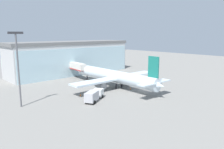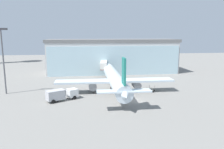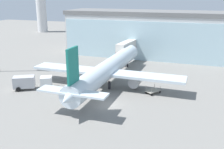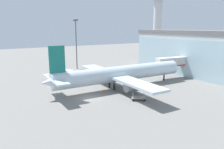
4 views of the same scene
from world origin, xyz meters
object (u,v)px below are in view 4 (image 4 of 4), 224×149
(jet_bridge, at_px, (175,62))
(control_tower, at_px, (158,15))
(apron_light_mast, at_px, (76,40))
(safety_cone_nose, at_px, (102,91))
(baggage_cart, at_px, (139,98))
(catering_truck, at_px, (71,75))
(safety_cone_wingtip, at_px, (90,76))
(airplane, at_px, (119,74))

(jet_bridge, bearing_deg, control_tower, 58.11)
(apron_light_mast, relative_size, safety_cone_nose, 30.39)
(jet_bridge, height_order, baggage_cart, jet_bridge)
(jet_bridge, height_order, apron_light_mast, apron_light_mast)
(control_tower, bearing_deg, baggage_cart, -44.54)
(catering_truck, xyz_separation_m, baggage_cart, (23.13, 5.33, -0.97))
(jet_bridge, bearing_deg, safety_cone_wingtip, 155.83)
(control_tower, bearing_deg, airplane, -48.32)
(safety_cone_wingtip, bearing_deg, control_tower, 123.73)
(control_tower, height_order, safety_cone_wingtip, control_tower)
(apron_light_mast, relative_size, airplane, 0.45)
(control_tower, xyz_separation_m, catering_truck, (43.30, -70.70, -19.75))
(baggage_cart, height_order, safety_cone_nose, baggage_cart)
(jet_bridge, bearing_deg, safety_cone_nose, -167.73)
(airplane, bearing_deg, jet_bridge, 3.81)
(apron_light_mast, distance_m, catering_truck, 18.80)
(catering_truck, bearing_deg, safety_cone_nose, -22.99)
(control_tower, xyz_separation_m, safety_cone_nose, (58.27, -69.15, -20.94))
(control_tower, xyz_separation_m, airplane, (56.76, -63.74, -17.87))
(control_tower, height_order, baggage_cart, control_tower)
(apron_light_mast, distance_m, baggage_cart, 39.17)
(jet_bridge, distance_m, safety_cone_wingtip, 24.67)
(airplane, xyz_separation_m, safety_cone_nose, (1.51, -5.41, -3.07))
(safety_cone_nose, relative_size, safety_cone_wingtip, 1.00)
(control_tower, distance_m, apron_light_mast, 69.94)
(catering_truck, bearing_deg, jet_bridge, 36.28)
(jet_bridge, distance_m, baggage_cart, 24.29)
(control_tower, xyz_separation_m, safety_cone_wingtip, (43.31, -64.88, -20.94))
(jet_bridge, relative_size, safety_cone_nose, 22.34)
(control_tower, height_order, safety_cone_nose, control_tower)
(jet_bridge, relative_size, apron_light_mast, 0.74)
(jet_bridge, relative_size, catering_truck, 1.65)
(airplane, height_order, catering_truck, airplane)
(jet_bridge, height_order, catering_truck, jet_bridge)
(safety_cone_nose, bearing_deg, control_tower, 130.12)
(control_tower, height_order, apron_light_mast, control_tower)
(airplane, bearing_deg, apron_light_mast, 88.94)
(control_tower, relative_size, catering_truck, 4.62)
(jet_bridge, relative_size, baggage_cart, 3.82)
(apron_light_mast, xyz_separation_m, baggage_cart, (37.91, -2.49, -9.56))
(control_tower, distance_m, baggage_cart, 95.47)
(catering_truck, distance_m, baggage_cart, 23.76)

